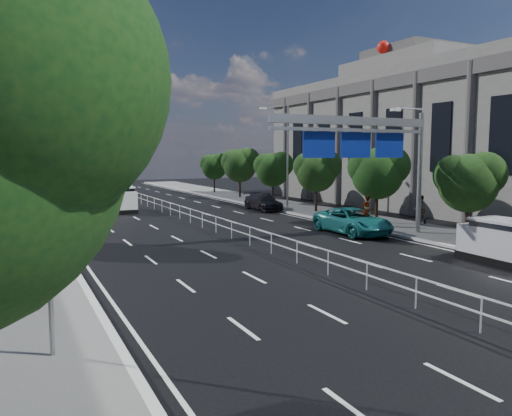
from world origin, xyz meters
TOP-DOWN VIEW (x-y plane):
  - ground at (0.00, 0.00)m, footprint 160.00×160.00m
  - sidewalk_near at (-11.50, 0.00)m, footprint 5.00×140.00m
  - kerb_near at (-9.00, 0.00)m, footprint 0.25×140.00m
  - median_fence at (0.00, 22.50)m, footprint 0.05×85.00m
  - toilet_sign at (-10.95, 0.00)m, footprint 1.62×0.18m
  - overhead_gantry at (6.74, 10.05)m, footprint 10.24×0.38m
  - streetlight_far at (10.50, 26.00)m, footprint 2.78×2.40m
  - civic_hall at (23.72, 22.00)m, footprint 14.40×36.00m
  - far_tree_c at (11.24, 6.98)m, footprint 3.52×3.28m
  - far_tree_d at (11.25, 14.48)m, footprint 3.85×3.59m
  - far_tree_e at (11.25, 21.98)m, footprint 3.63×3.38m
  - far_tree_f at (11.24, 29.48)m, footprint 3.52×3.28m
  - far_tree_g at (11.25, 36.98)m, footprint 3.96×3.69m
  - far_tree_h at (11.24, 44.48)m, footprint 3.41×3.18m
  - white_minivan at (-3.09, 30.16)m, footprint 2.17×4.98m
  - red_bus at (-4.86, 51.37)m, footprint 3.50×10.03m
  - near_car_silver at (-6.03, 34.75)m, footprint 1.97×4.21m
  - near_car_dark at (-3.44, 52.13)m, footprint 2.28×5.29m
  - parked_car_teal at (7.29, 12.00)m, footprint 2.60×5.59m
  - parked_car_dark at (8.30, 25.83)m, footprint 2.05×4.84m
  - pedestrian_a at (9.60, 13.58)m, footprint 0.77×0.55m
  - pedestrian_b at (13.40, 12.70)m, footprint 1.09×0.95m

SIDE VIEW (x-z plane):
  - ground at x=0.00m, z-range 0.00..0.00m
  - sidewalk_near at x=-11.50m, z-range 0.00..0.14m
  - kerb_near at x=-9.00m, z-range -0.01..0.15m
  - median_fence at x=0.00m, z-range 0.01..1.04m
  - parked_car_dark at x=8.30m, z-range 0.00..1.39m
  - near_car_silver at x=-6.03m, z-range 0.00..1.39m
  - parked_car_teal at x=7.29m, z-range 0.00..1.55m
  - near_car_dark at x=-3.44m, z-range 0.00..1.69m
  - white_minivan at x=-3.09m, z-range -0.02..2.14m
  - pedestrian_b at x=13.40m, z-range 0.14..2.05m
  - pedestrian_a at x=9.60m, z-range 0.14..2.11m
  - red_bus at x=-4.86m, z-range 0.06..3.00m
  - toilet_sign at x=-10.95m, z-range 0.77..5.11m
  - far_tree_h at x=11.24m, z-range 0.97..5.88m
  - far_tree_c at x=11.24m, z-range 0.95..5.90m
  - far_tree_f at x=11.24m, z-range 0.98..6.00m
  - far_tree_e at x=11.25m, z-range 0.99..6.12m
  - far_tree_d at x=11.25m, z-range 1.02..6.36m
  - far_tree_g at x=11.25m, z-range 1.03..6.48m
  - streetlight_far at x=10.50m, z-range 0.71..9.71m
  - overhead_gantry at x=6.74m, z-range 1.88..9.33m
  - civic_hall at x=23.72m, z-range -0.91..13.44m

